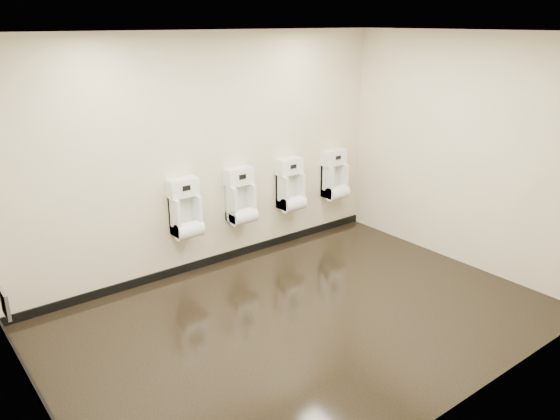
# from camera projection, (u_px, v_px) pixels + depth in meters

# --- Properties ---
(ground) EXTENTS (5.00, 3.50, 0.00)m
(ground) POSITION_uv_depth(u_px,v_px,m) (303.00, 320.00, 5.58)
(ground) COLOR black
(ground) RESTS_ON ground
(ceiling) EXTENTS (5.00, 3.50, 0.00)m
(ceiling) POSITION_uv_depth(u_px,v_px,m) (307.00, 32.00, 4.65)
(ceiling) COLOR silver
(back_wall) EXTENTS (5.00, 0.02, 2.80)m
(back_wall) POSITION_uv_depth(u_px,v_px,m) (209.00, 155.00, 6.42)
(back_wall) COLOR beige
(back_wall) RESTS_ON ground
(front_wall) EXTENTS (5.00, 0.02, 2.80)m
(front_wall) POSITION_uv_depth(u_px,v_px,m) (467.00, 247.00, 3.81)
(front_wall) COLOR beige
(front_wall) RESTS_ON ground
(left_wall) EXTENTS (0.02, 3.50, 2.80)m
(left_wall) POSITION_uv_depth(u_px,v_px,m) (21.00, 256.00, 3.67)
(left_wall) COLOR beige
(left_wall) RESTS_ON ground
(right_wall) EXTENTS (0.02, 3.50, 2.80)m
(right_wall) POSITION_uv_depth(u_px,v_px,m) (464.00, 152.00, 6.56)
(right_wall) COLOR beige
(right_wall) RESTS_ON ground
(tile_overlay_left) EXTENTS (0.01, 3.50, 2.80)m
(tile_overlay_left) POSITION_uv_depth(u_px,v_px,m) (22.00, 255.00, 3.67)
(tile_overlay_left) COLOR white
(tile_overlay_left) RESTS_ON ground
(skirting_back) EXTENTS (5.00, 0.02, 0.10)m
(skirting_back) POSITION_uv_depth(u_px,v_px,m) (214.00, 260.00, 6.86)
(skirting_back) COLOR black
(skirting_back) RESTS_ON ground
(skirting_left) EXTENTS (0.02, 3.50, 0.10)m
(skirting_left) POSITION_uv_depth(u_px,v_px,m) (51.00, 419.00, 4.12)
(skirting_left) COLOR black
(skirting_left) RESTS_ON ground
(access_panel) EXTENTS (0.04, 0.25, 0.25)m
(access_panel) POSITION_uv_depth(u_px,v_px,m) (5.00, 304.00, 4.88)
(access_panel) COLOR #9E9EA3
(access_panel) RESTS_ON left_wall
(urinal_0) EXTENTS (0.37, 0.27, 0.68)m
(urinal_0) POSITION_uv_depth(u_px,v_px,m) (186.00, 213.00, 6.29)
(urinal_0) COLOR white
(urinal_0) RESTS_ON back_wall
(urinal_1) EXTENTS (0.37, 0.27, 0.68)m
(urinal_1) POSITION_uv_depth(u_px,v_px,m) (241.00, 200.00, 6.73)
(urinal_1) COLOR white
(urinal_1) RESTS_ON back_wall
(urinal_2) EXTENTS (0.37, 0.27, 0.68)m
(urinal_2) POSITION_uv_depth(u_px,v_px,m) (291.00, 189.00, 7.19)
(urinal_2) COLOR white
(urinal_2) RESTS_ON back_wall
(urinal_3) EXTENTS (0.37, 0.27, 0.68)m
(urinal_3) POSITION_uv_depth(u_px,v_px,m) (335.00, 179.00, 7.65)
(urinal_3) COLOR white
(urinal_3) RESTS_ON back_wall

